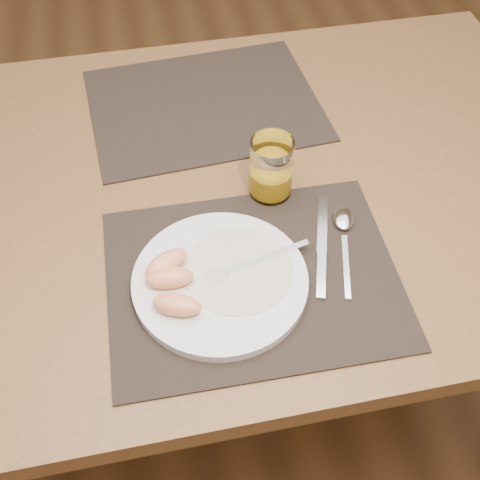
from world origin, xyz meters
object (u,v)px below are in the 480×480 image
table (217,213)px  plate (220,281)px  knife (322,252)px  spoon (344,224)px  fork (249,263)px  juice_glass (271,171)px  placemat_far (204,105)px  placemat_near (253,277)px

table → plate: 0.25m
knife → spoon: size_ratio=1.13×
fork → juice_glass: 0.18m
plate → knife: bearing=9.0°
placemat_far → spoon: spoon is taller
plate → juice_glass: 0.22m
table → spoon: (0.19, -0.15, 0.09)m
placemat_far → spoon: size_ratio=2.37×
placemat_near → placemat_far: (-0.00, 0.44, 0.00)m
placemat_far → plate: (-0.05, -0.44, 0.01)m
placemat_far → fork: fork is taller
plate → fork: 0.05m
placemat_far → fork: bearing=-89.9°
spoon → juice_glass: bearing=133.9°
fork → placemat_near: bearing=-76.8°
plate → juice_glass: juice_glass is taller
fork → juice_glass: juice_glass is taller
plate → placemat_near: bearing=4.3°
fork → knife: (0.12, 0.01, -0.02)m
table → fork: fork is taller
fork → knife: fork is taller
placemat_far → spoon: (0.17, -0.37, 0.01)m
placemat_near → knife: size_ratio=2.10×
table → juice_glass: bearing=-26.4°
juice_glass → placemat_near: bearing=-111.5°
table → plate: (-0.03, -0.22, 0.10)m
fork → knife: bearing=4.5°
table → placemat_far: 0.24m
placemat_near → spoon: (0.17, 0.07, 0.01)m
table → placemat_near: 0.24m
knife → spoon: spoon is taller
placemat_far → knife: size_ratio=2.10×
table → juice_glass: 0.17m
table → spoon: size_ratio=7.36×
juice_glass → fork: bearing=-114.0°
placemat_near → spoon: spoon is taller
placemat_far → juice_glass: 0.28m
plate → spoon: plate is taller
fork → juice_glass: (0.07, 0.16, 0.03)m
table → plate: size_ratio=5.19×
table → fork: size_ratio=8.05×
juice_glass → table: bearing=153.6°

